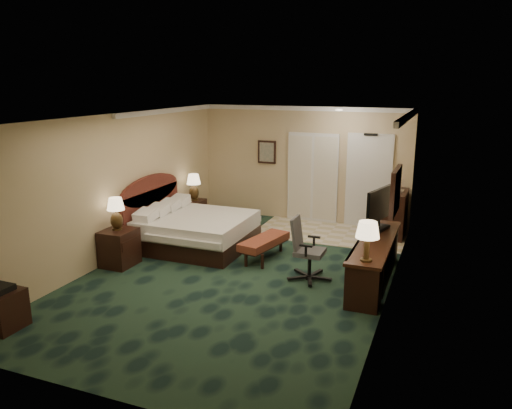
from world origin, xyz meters
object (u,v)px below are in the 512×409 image
at_px(nightstand_far, 193,212).
at_px(desk, 374,261).
at_px(lamp_far, 194,187).
at_px(tv, 379,209).
at_px(lamp_near, 116,214).
at_px(minibar, 393,214).
at_px(side_table, 2,310).
at_px(bed_bench, 264,248).
at_px(nightstand_near, 119,248).
at_px(desk_chair, 310,249).
at_px(bed, 197,232).

xyz_separation_m(nightstand_far, desk, (4.45, -1.93, 0.08)).
bearing_deg(desk, lamp_far, 156.31).
bearing_deg(tv, lamp_near, -144.92).
xyz_separation_m(lamp_far, tv, (4.37, -1.27, 0.21)).
bearing_deg(lamp_near, tv, 19.48).
bearing_deg(lamp_far, minibar, 9.96).
bearing_deg(side_table, bed_bench, 58.84).
distance_m(nightstand_far, lamp_near, 2.90).
distance_m(nightstand_near, desk_chair, 3.46).
distance_m(nightstand_near, nightstand_far, 2.85).
bearing_deg(nightstand_far, nightstand_near, -89.33).
bearing_deg(side_table, nightstand_near, 89.82).
height_order(nightstand_near, nightstand_far, nightstand_near).
relative_size(nightstand_near, desk, 0.26).
distance_m(desk, tv, 0.99).
distance_m(nightstand_near, bed_bench, 2.66).
bearing_deg(lamp_far, nightstand_far, -164.12).
bearing_deg(side_table, desk, 38.17).
xyz_separation_m(lamp_near, lamp_far, (0.03, 2.83, -0.07)).
distance_m(bed_bench, side_table, 4.51).
xyz_separation_m(nightstand_near, lamp_near, (-0.04, 0.03, 0.63)).
bearing_deg(nightstand_near, side_table, -90.18).
relative_size(side_table, desk, 0.21).
xyz_separation_m(nightstand_near, desk, (4.42, 0.91, 0.03)).
height_order(bed, minibar, minibar).
relative_size(side_table, minibar, 0.54).
bearing_deg(lamp_far, side_table, -90.06).
bearing_deg(desk_chair, bed, 162.27).
xyz_separation_m(lamp_near, desk, (4.46, 0.89, -0.59)).
bearing_deg(bed, tv, 2.47).
height_order(desk, desk_chair, desk_chair).
height_order(nightstand_far, tv, tv).
distance_m(nightstand_far, desk_chair, 4.09).
height_order(desk, minibar, minibar).
bearing_deg(nightstand_far, bed, -58.58).
relative_size(bed, lamp_near, 3.45).
height_order(nightstand_near, desk, desk).
height_order(bed, tv, tv).
xyz_separation_m(desk_chair, minibar, (1.01, 3.01, -0.03)).
bearing_deg(bed, lamp_near, -121.66).
xyz_separation_m(nightstand_near, minibar, (4.40, 3.63, 0.17)).
relative_size(lamp_near, desk, 0.23).
distance_m(bed, minibar, 4.20).
bearing_deg(tv, bed_bench, -156.12).
height_order(nightstand_near, lamp_near, lamp_near).
xyz_separation_m(bed, side_table, (-0.84, -4.00, -0.05)).
relative_size(side_table, desk_chair, 0.50).
height_order(side_table, minibar, minibar).
relative_size(nightstand_near, lamp_near, 1.13).
height_order(lamp_near, desk, lamp_near).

